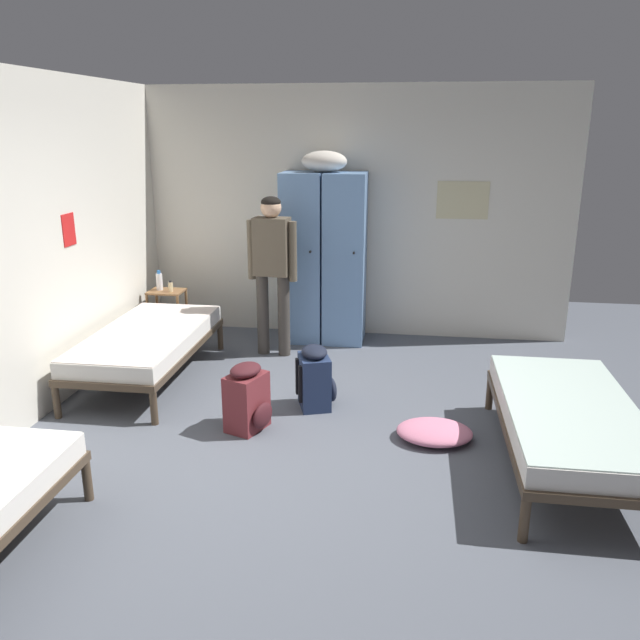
{
  "coord_description": "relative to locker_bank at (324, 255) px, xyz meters",
  "views": [
    {
      "loc": [
        0.64,
        -4.15,
        2.32
      ],
      "look_at": [
        0.0,
        0.29,
        0.95
      ],
      "focal_mm": 35.87,
      "sensor_mm": 36.0,
      "label": 1
    }
  ],
  "objects": [
    {
      "name": "backpack_maroon",
      "position": [
        -0.29,
        -2.31,
        -0.71
      ],
      "size": [
        0.4,
        0.39,
        0.55
      ],
      "color": "maroon",
      "rests_on": "ground_plane"
    },
    {
      "name": "ground_plane",
      "position": [
        0.3,
        -2.66,
        -0.97
      ],
      "size": [
        9.41,
        9.41,
        0.0
      ],
      "primitive_type": "plane",
      "color": "#565B66"
    },
    {
      "name": "water_bottle",
      "position": [
        -1.81,
        -0.25,
        -0.3
      ],
      "size": [
        0.07,
        0.07,
        0.22
      ],
      "color": "white",
      "rests_on": "shelf_unit"
    },
    {
      "name": "bed_right",
      "position": [
        2.07,
        -2.57,
        -0.59
      ],
      "size": [
        0.9,
        1.9,
        0.49
      ],
      "color": "#473828",
      "rests_on": "ground_plane"
    },
    {
      "name": "person_traveler",
      "position": [
        -0.45,
        -0.57,
        0.03
      ],
      "size": [
        0.52,
        0.24,
        1.65
      ],
      "color": "#3D3833",
      "rests_on": "ground_plane"
    },
    {
      "name": "room_backdrop",
      "position": [
        -1.0,
        -1.33,
        0.41
      ],
      "size": [
        4.77,
        5.94,
        2.75
      ],
      "color": "silver",
      "rests_on": "ground_plane"
    },
    {
      "name": "lotion_bottle",
      "position": [
        -1.66,
        -0.31,
        -0.34
      ],
      "size": [
        0.05,
        0.05,
        0.13
      ],
      "color": "beige",
      "rests_on": "shelf_unit"
    },
    {
      "name": "backpack_navy",
      "position": [
        0.18,
        -1.82,
        -0.71
      ],
      "size": [
        0.39,
        0.38,
        0.55
      ],
      "color": "navy",
      "rests_on": "ground_plane"
    },
    {
      "name": "locker_bank",
      "position": [
        0.0,
        0.0,
        0.0
      ],
      "size": [
        0.9,
        0.55,
        2.07
      ],
      "color": "#6B93C6",
      "rests_on": "ground_plane"
    },
    {
      "name": "bed_left_rear",
      "position": [
        -1.48,
        -1.43,
        -0.59
      ],
      "size": [
        0.9,
        1.9,
        0.49
      ],
      "color": "#473828",
      "rests_on": "ground_plane"
    },
    {
      "name": "shelf_unit",
      "position": [
        -1.73,
        -0.27,
        -0.62
      ],
      "size": [
        0.38,
        0.3,
        0.57
      ],
      "color": "brown",
      "rests_on": "ground_plane"
    },
    {
      "name": "clothes_pile_pink",
      "position": [
        1.18,
        -2.29,
        -0.91
      ],
      "size": [
        0.58,
        0.46,
        0.13
      ],
      "color": "pink",
      "rests_on": "ground_plane"
    }
  ]
}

